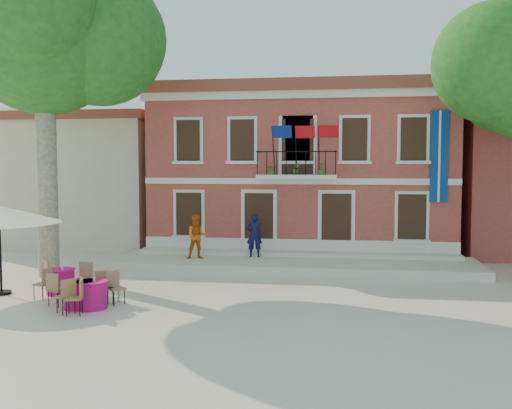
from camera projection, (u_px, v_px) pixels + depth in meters
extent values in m
plane|color=beige|center=(220.00, 291.00, 18.02)|extent=(90.00, 90.00, 0.00)
cube|color=#AC533E|center=(304.00, 175.00, 27.35)|extent=(13.00, 8.00, 7.00)
cube|color=brown|center=(304.00, 96.00, 27.09)|extent=(13.50, 8.50, 0.50)
cube|color=silver|center=(298.00, 94.00, 23.22)|extent=(13.30, 0.35, 0.35)
cube|color=silver|center=(297.00, 177.00, 22.96)|extent=(3.20, 0.90, 0.15)
cube|color=black|center=(296.00, 151.00, 22.49)|extent=(3.20, 0.04, 0.04)
cube|color=navy|center=(439.00, 157.00, 22.47)|extent=(0.70, 0.05, 3.60)
cube|color=navy|center=(272.00, 132.00, 22.23)|extent=(0.76, 0.27, 0.47)
cube|color=red|center=(295.00, 132.00, 22.10)|extent=(0.76, 0.29, 0.47)
cube|color=red|center=(319.00, 132.00, 21.96)|extent=(0.76, 0.27, 0.47)
imported|color=#26591E|center=(271.00, 169.00, 22.79)|extent=(0.43, 0.37, 0.48)
imported|color=#26591E|center=(296.00, 169.00, 22.64)|extent=(0.26, 0.21, 0.48)
imported|color=#26591E|center=(321.00, 169.00, 22.49)|extent=(0.27, 0.27, 0.48)
cube|color=beige|center=(87.00, 183.00, 30.05)|extent=(9.00, 9.00, 6.00)
cube|color=brown|center=(85.00, 122.00, 29.82)|extent=(9.40, 9.40, 0.40)
cube|color=silver|center=(294.00, 264.00, 22.06)|extent=(14.00, 3.40, 0.30)
cylinder|color=#A59E84|center=(47.00, 172.00, 20.05)|extent=(0.71, 0.71, 7.41)
sphere|color=#1B5019|center=(43.00, 29.00, 19.70)|extent=(5.93, 5.93, 5.93)
cylinder|color=black|center=(2.00, 293.00, 17.55)|extent=(0.58, 0.58, 0.08)
cylinder|color=black|center=(0.00, 255.00, 17.47)|extent=(0.07, 0.07, 2.42)
imported|color=#101237|center=(254.00, 235.00, 22.72)|extent=(0.68, 0.48, 1.74)
imported|color=orange|center=(197.00, 236.00, 22.32)|extent=(1.01, 0.89, 1.74)
cylinder|color=#D0135C|center=(92.00, 295.00, 15.75)|extent=(0.84, 0.84, 0.75)
cylinder|color=#D0135C|center=(92.00, 281.00, 15.72)|extent=(0.90, 0.90, 0.02)
cube|color=tan|center=(116.00, 288.00, 16.25)|extent=(0.59, 0.59, 0.95)
cube|color=tan|center=(66.00, 296.00, 15.23)|extent=(0.59, 0.59, 0.95)
cylinder|color=#D0135C|center=(79.00, 295.00, 15.79)|extent=(0.84, 0.84, 0.75)
cylinder|color=#D0135C|center=(79.00, 281.00, 15.76)|extent=(0.90, 0.90, 0.02)
cube|color=tan|center=(105.00, 288.00, 16.24)|extent=(0.59, 0.59, 0.95)
cube|color=tan|center=(57.00, 289.00, 16.07)|extent=(0.51, 0.51, 0.95)
cube|color=tan|center=(74.00, 298.00, 15.04)|extent=(0.52, 0.52, 0.95)
cylinder|color=#D0135C|center=(60.00, 282.00, 17.53)|extent=(0.84, 0.84, 0.75)
cylinder|color=#D0135C|center=(60.00, 270.00, 17.51)|extent=(0.90, 0.90, 0.02)
cube|color=tan|center=(53.00, 275.00, 18.12)|extent=(0.59, 0.59, 0.95)
cube|color=tan|center=(42.00, 283.00, 16.84)|extent=(0.51, 0.51, 0.95)
cube|color=tan|center=(85.00, 278.00, 17.62)|extent=(0.52, 0.52, 0.95)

